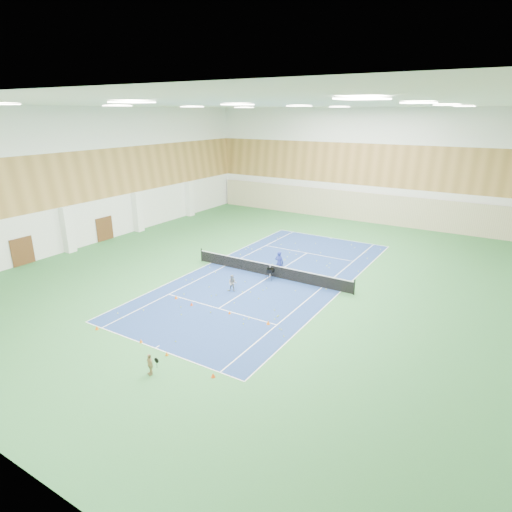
# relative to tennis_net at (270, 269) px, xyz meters

# --- Properties ---
(ground) EXTENTS (40.00, 40.00, 0.00)m
(ground) POSITION_rel_tennis_net_xyz_m (0.00, 0.00, -0.55)
(ground) COLOR #2E6B36
(ground) RESTS_ON ground
(room_shell) EXTENTS (36.00, 40.00, 12.00)m
(room_shell) POSITION_rel_tennis_net_xyz_m (0.00, 0.00, 5.45)
(room_shell) COLOR white
(room_shell) RESTS_ON ground
(wood_cladding) EXTENTS (36.00, 40.00, 8.00)m
(wood_cladding) POSITION_rel_tennis_net_xyz_m (0.00, 0.00, 7.45)
(wood_cladding) COLOR #A57A3D
(wood_cladding) RESTS_ON room_shell
(ceiling_light_grid) EXTENTS (21.40, 25.40, 0.06)m
(ceiling_light_grid) POSITION_rel_tennis_net_xyz_m (0.00, 0.00, 11.37)
(ceiling_light_grid) COLOR white
(ceiling_light_grid) RESTS_ON room_shell
(court_surface) EXTENTS (10.97, 23.77, 0.01)m
(court_surface) POSITION_rel_tennis_net_xyz_m (0.00, 0.00, -0.55)
(court_surface) COLOR navy
(court_surface) RESTS_ON ground
(tennis_balls_scatter) EXTENTS (10.57, 22.77, 0.07)m
(tennis_balls_scatter) POSITION_rel_tennis_net_xyz_m (0.00, 0.00, -0.50)
(tennis_balls_scatter) COLOR #BFDD25
(tennis_balls_scatter) RESTS_ON ground
(tennis_net) EXTENTS (12.80, 0.10, 1.10)m
(tennis_net) POSITION_rel_tennis_net_xyz_m (0.00, 0.00, 0.00)
(tennis_net) COLOR black
(tennis_net) RESTS_ON ground
(back_curtain) EXTENTS (35.40, 0.16, 3.20)m
(back_curtain) POSITION_rel_tennis_net_xyz_m (0.00, 19.75, 1.05)
(back_curtain) COLOR #C6B793
(back_curtain) RESTS_ON ground
(door_left_a) EXTENTS (0.08, 1.80, 2.20)m
(door_left_a) POSITION_rel_tennis_net_xyz_m (-17.92, -8.00, 0.55)
(door_left_a) COLOR #593319
(door_left_a) RESTS_ON ground
(door_left_b) EXTENTS (0.08, 1.80, 2.20)m
(door_left_b) POSITION_rel_tennis_net_xyz_m (-17.92, 0.00, 0.55)
(door_left_b) COLOR #593319
(door_left_b) RESTS_ON ground
(coach) EXTENTS (0.70, 0.48, 1.87)m
(coach) POSITION_rel_tennis_net_xyz_m (0.42, 0.60, 0.39)
(coach) COLOR navy
(coach) RESTS_ON ground
(child_court) EXTENTS (0.71, 0.64, 1.18)m
(child_court) POSITION_rel_tennis_net_xyz_m (-0.78, -3.73, 0.04)
(child_court) COLOR gray
(child_court) RESTS_ON ground
(child_apron) EXTENTS (0.67, 0.46, 1.06)m
(child_apron) POSITION_rel_tennis_net_xyz_m (1.45, -13.67, -0.02)
(child_apron) COLOR tan
(child_apron) RESTS_ON ground
(ball_cart) EXTENTS (0.56, 0.56, 0.87)m
(ball_cart) POSITION_rel_tennis_net_xyz_m (0.35, -0.60, -0.11)
(ball_cart) COLOR black
(ball_cart) RESTS_ON ground
(cone_svc_a) EXTENTS (0.22, 0.22, 0.24)m
(cone_svc_a) POSITION_rel_tennis_net_xyz_m (-3.23, -6.66, -0.43)
(cone_svc_a) COLOR #F05B0C
(cone_svc_a) RESTS_ON ground
(cone_svc_b) EXTENTS (0.19, 0.19, 0.21)m
(cone_svc_b) POSITION_rel_tennis_net_xyz_m (-1.71, -6.92, -0.44)
(cone_svc_b) COLOR #E73F0C
(cone_svc_b) RESTS_ON ground
(cone_svc_c) EXTENTS (0.18, 0.18, 0.19)m
(cone_svc_c) POSITION_rel_tennis_net_xyz_m (0.99, -6.63, -0.45)
(cone_svc_c) COLOR orange
(cone_svc_c) RESTS_ON ground
(cone_svc_d) EXTENTS (0.22, 0.22, 0.25)m
(cone_svc_d) POSITION_rel_tennis_net_xyz_m (3.65, -6.57, -0.43)
(cone_svc_d) COLOR orange
(cone_svc_d) RESTS_ON ground
(cone_base_a) EXTENTS (0.21, 0.21, 0.23)m
(cone_base_a) POSITION_rel_tennis_net_xyz_m (-4.20, -12.12, -0.44)
(cone_base_a) COLOR #E0590B
(cone_base_a) RESTS_ON ground
(cone_base_b) EXTENTS (0.19, 0.19, 0.21)m
(cone_base_b) POSITION_rel_tennis_net_xyz_m (-1.05, -11.85, -0.45)
(cone_base_b) COLOR orange
(cone_base_b) RESTS_ON ground
(cone_base_c) EXTENTS (0.19, 0.19, 0.20)m
(cone_base_c) POSITION_rel_tennis_net_xyz_m (0.98, -12.07, -0.45)
(cone_base_c) COLOR orange
(cone_base_c) RESTS_ON ground
(cone_base_d) EXTENTS (0.20, 0.20, 0.22)m
(cone_base_d) POSITION_rel_tennis_net_xyz_m (4.06, -12.34, -0.44)
(cone_base_d) COLOR #FD480D
(cone_base_d) RESTS_ON ground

